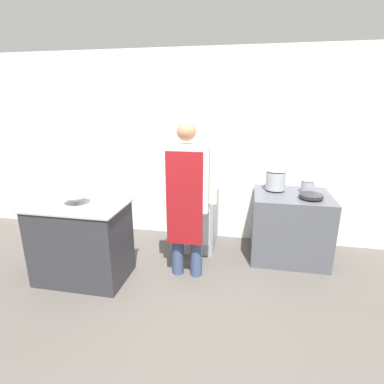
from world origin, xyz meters
name	(u,v)px	position (x,y,z in m)	size (l,w,h in m)	color
ground_plane	(164,338)	(0.00, 0.00, 0.00)	(14.00, 14.00, 0.00)	#4C4742
wall_back	(204,148)	(0.00, 2.20, 1.35)	(8.00, 0.05, 2.70)	white
prep_counter	(82,242)	(-1.18, 0.75, 0.46)	(1.05, 0.66, 0.91)	#2D2D33
stove	(290,226)	(1.23, 1.73, 0.44)	(0.96, 0.79, 0.89)	#4C4F56
fridge_unit	(195,219)	(-0.05, 1.83, 0.40)	(0.58, 0.65, 0.81)	#93999E
person_cook	(186,192)	(-0.01, 1.05, 1.04)	(0.68, 0.24, 1.81)	#38476B
mixing_bowl	(76,199)	(-1.21, 0.79, 0.96)	(0.29, 0.29, 0.09)	#9EA0A8
stock_pot	(276,179)	(1.01, 1.87, 1.03)	(0.26, 0.26, 0.27)	#9EA0A8
saute_pan	(311,196)	(1.42, 1.60, 0.91)	(0.28, 0.28, 0.04)	#262628
sauce_pot	(308,185)	(1.42, 1.87, 0.97)	(0.17, 0.17, 0.15)	#9EA0A8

